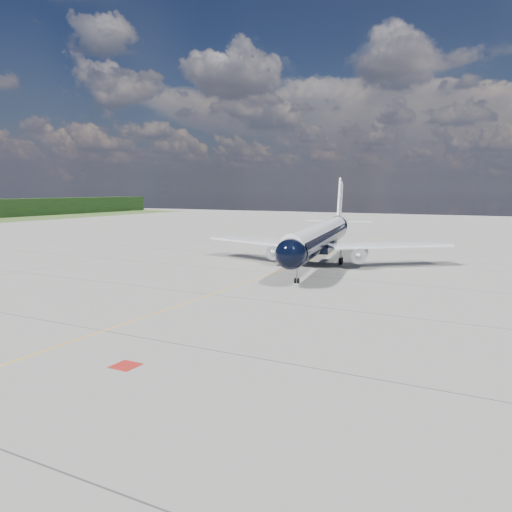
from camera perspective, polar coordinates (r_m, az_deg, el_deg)
The scene contains 4 objects.
ground at distance 68.95m, azimuth 3.88°, elevation -1.34°, with size 320.00×320.00×0.00m, color gray.
taxiway_centerline at distance 64.47m, azimuth 2.07°, elevation -1.95°, with size 0.16×160.00×0.01m, color #F4AC0C.
red_marking at distance 32.31m, azimuth -14.67°, elevation -12.03°, with size 1.60×1.60×0.01m, color maroon.
main_airliner at distance 72.73m, azimuth 7.47°, elevation 2.23°, with size 35.75×44.02×12.79m.
Camera 1 is at (27.61, -32.27, 10.74)m, focal length 35.00 mm.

